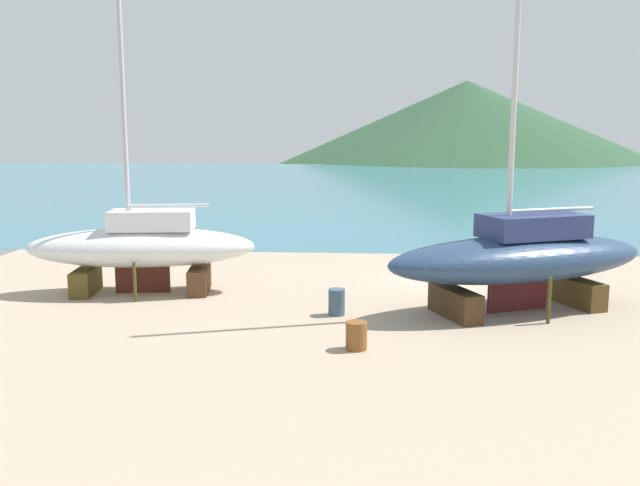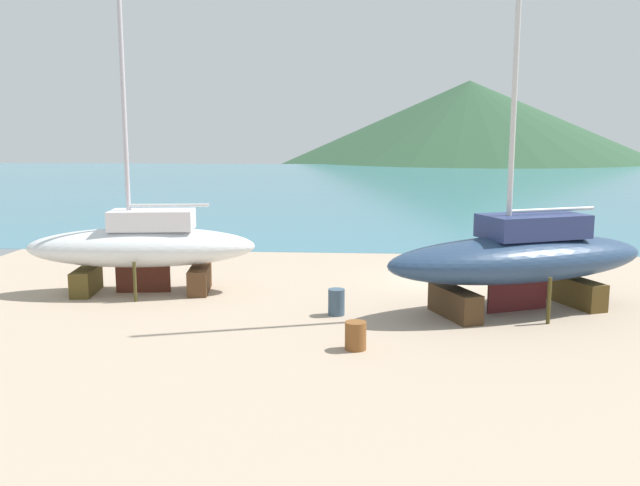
{
  "view_description": "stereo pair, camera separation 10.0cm",
  "coord_description": "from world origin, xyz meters",
  "views": [
    {
      "loc": [
        -2.98,
        -26.93,
        5.88
      ],
      "look_at": [
        -4.55,
        -3.69,
        2.09
      ],
      "focal_mm": 37.82,
      "sensor_mm": 36.0,
      "label": 1
    },
    {
      "loc": [
        -2.88,
        -26.92,
        5.88
      ],
      "look_at": [
        -4.55,
        -3.69,
        2.09
      ],
      "focal_mm": 37.82,
      "sensor_mm": 36.0,
      "label": 2
    }
  ],
  "objects": [
    {
      "name": "worker",
      "position": [
        2.77,
        1.23,
        0.86
      ],
      "size": [
        0.37,
        0.49,
        1.67
      ],
      "rotation": [
        0.0,
        0.0,
        3.46
      ],
      "color": "#3B7843",
      "rests_on": "ground"
    },
    {
      "name": "headland_hill",
      "position": [
        19.71,
        131.08,
        0.0
      ],
      "size": [
        162.56,
        162.56,
        35.6
      ],
      "primitive_type": "cone",
      "color": "#2C4E33",
      "rests_on": "ground"
    },
    {
      "name": "ground_plane",
      "position": [
        0.0,
        -4.21,
        0.0
      ],
      "size": [
        41.39,
        41.39,
        0.0
      ],
      "primitive_type": "plane",
      "color": "tan"
    },
    {
      "name": "barrel_blue_faded",
      "position": [
        5.12,
        -0.09,
        0.39
      ],
      "size": [
        0.86,
        0.86,
        0.78
      ],
      "primitive_type": "cylinder",
      "rotation": [
        0.0,
        0.0,
        0.96
      ],
      "color": "#304C62",
      "rests_on": "ground"
    },
    {
      "name": "sailboat_small_center",
      "position": [
        -11.22,
        -2.83,
        1.76
      ],
      "size": [
        8.63,
        3.61,
        12.49
      ],
      "rotation": [
        0.0,
        0.0,
        3.27
      ],
      "color": "#50401B",
      "rests_on": "ground"
    },
    {
      "name": "barrel_tar_black",
      "position": [
        -3.88,
        -5.5,
        0.43
      ],
      "size": [
        0.69,
        0.69,
        0.87
      ],
      "primitive_type": "cylinder",
      "rotation": [
        0.0,
        0.0,
        2.79
      ],
      "color": "#3D5265",
      "rests_on": "ground"
    },
    {
      "name": "barrel_tipped_center",
      "position": [
        -3.19,
        -9.04,
        0.39
      ],
      "size": [
        0.82,
        0.82,
        0.78
      ],
      "primitive_type": "cylinder",
      "rotation": [
        0.0,
        0.0,
        0.57
      ],
      "color": "brown",
      "rests_on": "ground"
    },
    {
      "name": "sailboat_large_starboard",
      "position": [
        2.18,
        -4.53,
        1.86
      ],
      "size": [
        9.92,
        6.43,
        16.28
      ],
      "rotation": [
        0.0,
        0.0,
        3.54
      ],
      "color": "#442E1A",
      "rests_on": "ground"
    },
    {
      "name": "sea_water",
      "position": [
        0.0,
        55.96,
        0.0
      ],
      "size": [
        159.72,
        99.65,
        0.01
      ],
      "primitive_type": "cube",
      "color": "teal",
      "rests_on": "ground"
    }
  ]
}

